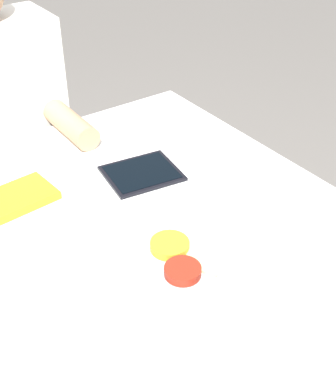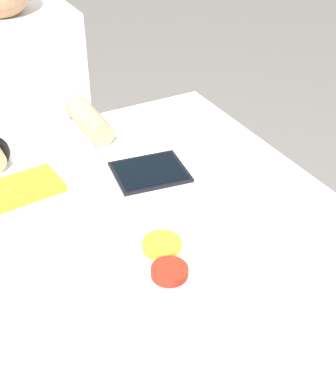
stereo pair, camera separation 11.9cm
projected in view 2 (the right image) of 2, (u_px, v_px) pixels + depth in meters
name	position (u px, v px, depth m)	size (l,w,h in m)	color
dining_table	(134.00, 309.00, 1.46)	(0.93, 0.95, 0.70)	silver
thali_tray	(189.00, 260.00, 1.09)	(0.26, 0.26, 0.03)	#B7BABF
red_notebook	(20.00, 189.00, 1.29)	(0.20, 0.14, 0.02)	silver
tablet_device	(150.00, 172.00, 1.36)	(0.20, 0.18, 0.01)	black
person_diner	(27.00, 156.00, 1.73)	(0.40, 0.43, 1.18)	black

